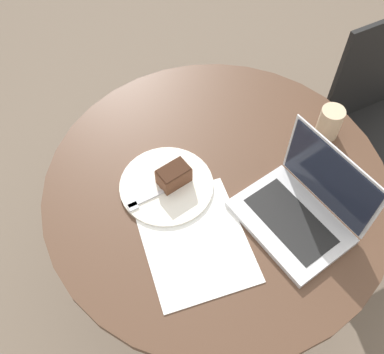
% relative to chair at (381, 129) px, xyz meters
% --- Properties ---
extents(ground_plane, '(12.00, 12.00, 0.00)m').
position_rel_chair_xyz_m(ground_plane, '(0.17, -0.76, -0.47)').
color(ground_plane, '#6B5B4C').
extents(dining_table, '(1.01, 1.01, 0.72)m').
position_rel_chair_xyz_m(dining_table, '(0.17, -0.76, 0.06)').
color(dining_table, '#4C3323').
rests_on(dining_table, ground_plane).
extents(chair, '(0.47, 0.47, 0.90)m').
position_rel_chair_xyz_m(chair, '(0.00, 0.00, 0.00)').
color(chair, black).
rests_on(chair, ground_plane).
extents(paper_document, '(0.34, 0.28, 0.00)m').
position_rel_chair_xyz_m(paper_document, '(0.32, -0.89, 0.25)').
color(paper_document, white).
rests_on(paper_document, dining_table).
extents(plate, '(0.27, 0.27, 0.01)m').
position_rel_chair_xyz_m(plate, '(0.13, -0.90, 0.26)').
color(plate, silver).
rests_on(plate, dining_table).
extents(cake_slice, '(0.08, 0.10, 0.06)m').
position_rel_chair_xyz_m(cake_slice, '(0.13, -0.88, 0.29)').
color(cake_slice, brown).
rests_on(cake_slice, plate).
extents(fork, '(0.04, 0.17, 0.00)m').
position_rel_chair_xyz_m(fork, '(0.15, -0.96, 0.27)').
color(fork, silver).
rests_on(fork, plate).
extents(coffee_glass, '(0.07, 0.07, 0.11)m').
position_rel_chair_xyz_m(coffee_glass, '(0.11, -0.38, 0.30)').
color(coffee_glass, '#C6AD89').
rests_on(coffee_glass, dining_table).
extents(laptop, '(0.35, 0.30, 0.23)m').
position_rel_chair_xyz_m(laptop, '(0.35, -0.60, 0.29)').
color(laptop, silver).
rests_on(laptop, dining_table).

